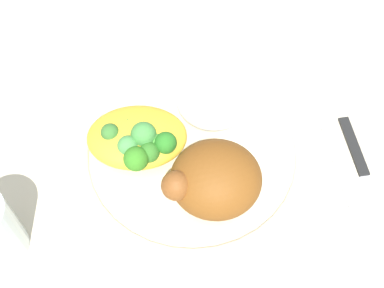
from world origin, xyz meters
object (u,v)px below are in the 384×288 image
plate (192,152)px  roasted_chicken (214,179)px  mac_cheese_with_broccoli (138,139)px  knife (365,174)px  rice_pile (213,99)px  fork (344,184)px

plate → roasted_chicken: size_ratio=2.41×
mac_cheese_with_broccoli → knife: 0.26m
roasted_chicken → rice_pile: size_ratio=1.19×
fork → knife: size_ratio=0.75×
mac_cheese_with_broccoli → knife: (-0.25, 0.03, -0.03)m
plate → roasted_chicken: 0.07m
rice_pile → knife: 0.19m
plate → mac_cheese_with_broccoli: bearing=-2.6°
rice_pile → knife: bearing=152.5°
roasted_chicken → fork: bearing=-174.2°
roasted_chicken → knife: bearing=-171.3°
rice_pile → mac_cheese_with_broccoli: bearing=32.0°
knife → roasted_chicken: bearing=8.7°
roasted_chicken → mac_cheese_with_broccoli: size_ratio=0.92×
roasted_chicken → fork: roasted_chicken is taller
plate → roasted_chicken: (-0.02, 0.06, 0.04)m
rice_pile → fork: (-0.14, 0.10, -0.03)m
mac_cheese_with_broccoli → fork: bearing=168.8°
rice_pile → fork: bearing=145.4°
roasted_chicken → knife: (-0.17, -0.03, -0.04)m
plate → fork: (-0.17, 0.04, -0.00)m
knife → rice_pile: bearing=-27.5°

